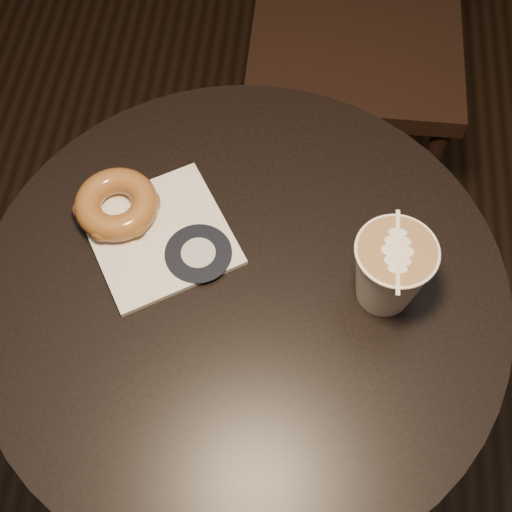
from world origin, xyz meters
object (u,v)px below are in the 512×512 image
cafe_table (245,345)px  latte_cup (390,272)px  pastry_bag (160,236)px  doughnut (116,204)px

cafe_table → latte_cup: bearing=3.6°
pastry_bag → latte_cup: (0.30, -0.05, 0.05)m
cafe_table → doughnut: (-0.18, 0.10, 0.23)m
cafe_table → pastry_bag: pastry_bag is taller
pastry_bag → doughnut: doughnut is taller
pastry_bag → latte_cup: 0.31m
cafe_table → pastry_bag: 0.24m
cafe_table → latte_cup: size_ratio=6.70×
pastry_bag → latte_cup: latte_cup is taller
cafe_table → latte_cup: (0.18, 0.01, 0.26)m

